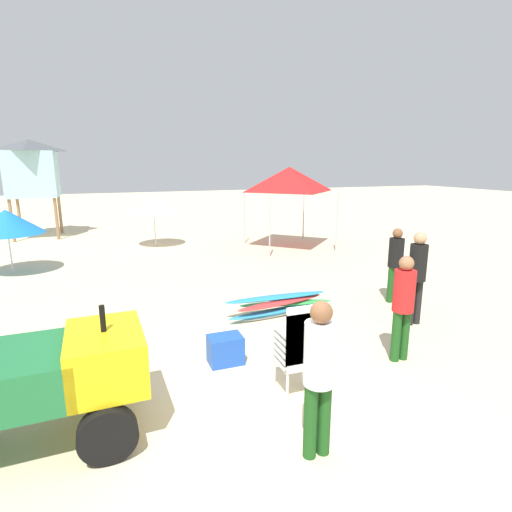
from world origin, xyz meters
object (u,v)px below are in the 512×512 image
(cooler_box, at_px, (225,350))
(popup_canopy, at_px, (289,179))
(lifeguard_near_center, at_px, (417,272))
(lifeguard_far_right, at_px, (403,302))
(lifeguard_near_left, at_px, (319,370))
(lifeguard_tower, at_px, (31,168))
(lifeguard_near_right, at_px, (395,260))
(beach_umbrella_left, at_px, (6,222))
(beach_umbrella_mid, at_px, (153,205))
(utility_cart, at_px, (25,380))
(stacked_plastic_chairs, at_px, (299,343))
(surfboard_pile, at_px, (281,305))

(cooler_box, bearing_deg, popup_canopy, 58.82)
(lifeguard_near_center, relative_size, lifeguard_far_right, 1.07)
(lifeguard_near_left, relative_size, lifeguard_tower, 0.43)
(lifeguard_near_center, bearing_deg, lifeguard_near_right, 67.96)
(lifeguard_tower, bearing_deg, lifeguard_near_center, -58.20)
(lifeguard_near_right, height_order, cooler_box, lifeguard_near_right)
(lifeguard_far_right, distance_m, beach_umbrella_left, 10.30)
(lifeguard_far_right, xyz_separation_m, beach_umbrella_mid, (-2.45, 10.34, 0.57))
(lifeguard_near_left, distance_m, cooler_box, 2.40)
(lifeguard_far_right, bearing_deg, cooler_box, 161.73)
(lifeguard_near_left, distance_m, lifeguard_near_right, 5.38)
(beach_umbrella_left, height_order, cooler_box, beach_umbrella_left)
(lifeguard_near_left, bearing_deg, lifeguard_tower, 106.34)
(lifeguard_near_center, height_order, beach_umbrella_mid, beach_umbrella_mid)
(utility_cart, height_order, popup_canopy, popup_canopy)
(utility_cart, relative_size, beach_umbrella_left, 1.37)
(popup_canopy, bearing_deg, lifeguard_far_right, -103.59)
(utility_cart, relative_size, popup_canopy, 0.90)
(lifeguard_near_right, xyz_separation_m, cooler_box, (-4.26, -1.41, -0.72))
(lifeguard_near_center, bearing_deg, cooler_box, -176.44)
(lifeguard_near_right, height_order, lifeguard_far_right, lifeguard_far_right)
(stacked_plastic_chairs, relative_size, surfboard_pile, 0.57)
(popup_canopy, bearing_deg, lifeguard_near_right, -93.16)
(lifeguard_near_center, xyz_separation_m, beach_umbrella_mid, (-3.68, 9.25, 0.49))
(lifeguard_far_right, bearing_deg, stacked_plastic_chairs, -169.73)
(lifeguard_near_left, bearing_deg, beach_umbrella_left, 115.38)
(stacked_plastic_chairs, height_order, lifeguard_near_left, lifeguard_near_left)
(lifeguard_near_right, relative_size, lifeguard_tower, 0.42)
(lifeguard_far_right, height_order, beach_umbrella_left, beach_umbrella_left)
(utility_cart, distance_m, lifeguard_near_center, 6.40)
(lifeguard_near_left, xyz_separation_m, lifeguard_far_right, (2.23, 1.41, -0.03))
(stacked_plastic_chairs, height_order, lifeguard_near_right, lifeguard_near_right)
(utility_cart, distance_m, beach_umbrella_left, 8.26)
(lifeguard_near_left, height_order, beach_umbrella_mid, beach_umbrella_mid)
(lifeguard_tower, bearing_deg, lifeguard_near_left, -73.66)
(lifeguard_near_right, xyz_separation_m, popup_canopy, (0.34, 6.20, 1.50))
(stacked_plastic_chairs, height_order, lifeguard_near_center, lifeguard_near_center)
(lifeguard_near_right, height_order, popup_canopy, popup_canopy)
(beach_umbrella_mid, bearing_deg, beach_umbrella_left, -149.36)
(lifeguard_tower, height_order, beach_umbrella_mid, lifeguard_tower)
(utility_cart, bearing_deg, lifeguard_tower, 96.78)
(stacked_plastic_chairs, relative_size, popup_canopy, 0.45)
(stacked_plastic_chairs, bearing_deg, surfboard_pile, 70.30)
(lifeguard_near_left, xyz_separation_m, lifeguard_tower, (-4.48, 15.30, 1.82))
(popup_canopy, distance_m, lifeguard_tower, 10.32)
(lifeguard_tower, bearing_deg, utility_cart, -83.22)
(popup_canopy, height_order, lifeguard_tower, lifeguard_tower)
(lifeguard_far_right, relative_size, beach_umbrella_mid, 0.91)
(lifeguard_near_center, xyz_separation_m, lifeguard_tower, (-7.94, 12.81, 1.77))
(lifeguard_far_right, distance_m, cooler_box, 2.80)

